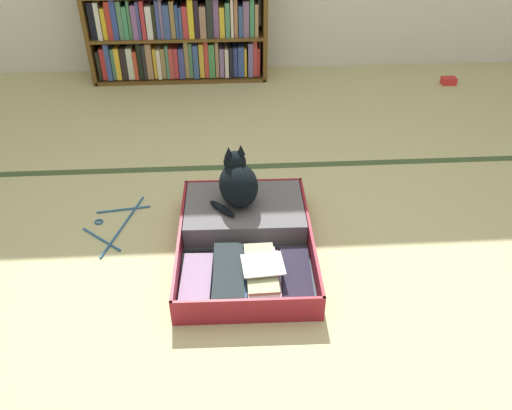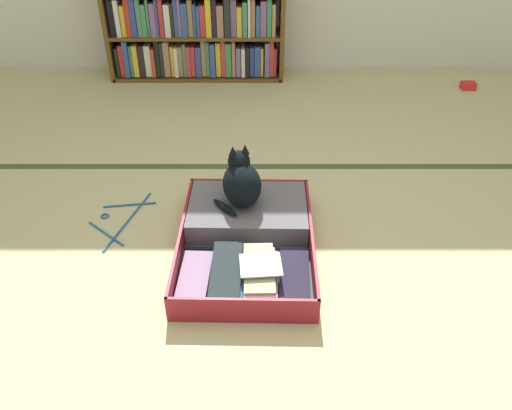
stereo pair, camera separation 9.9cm
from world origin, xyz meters
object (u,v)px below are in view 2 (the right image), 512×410
Objects in this scene: bookshelf at (192,15)px; open_suitcase at (246,234)px; small_red_pouch at (466,85)px; clothes_hanger at (119,219)px; black_cat at (239,182)px.

open_suitcase is at bearing -78.40° from bookshelf.
bookshelf is 12.66× the size of small_red_pouch.
bookshelf reaches higher than clothes_hanger.
open_suitcase is at bearing -132.45° from small_red_pouch.
black_cat is at bearing 100.49° from open_suitcase.
bookshelf reaches higher than small_red_pouch.
black_cat is 0.61× the size of clothes_hanger.
open_suitcase is at bearing -15.66° from clothes_hanger.
black_cat reaches higher than small_red_pouch.
open_suitcase is 2.93× the size of black_cat.
bookshelf is 1.56× the size of open_suitcase.
black_cat is at bearing -2.07° from clothes_hanger.
clothes_hanger is (-0.58, 0.02, -0.22)m from black_cat.
bookshelf is at bearing 101.60° from open_suitcase.
small_red_pouch is at bearing 35.34° from clothes_hanger.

